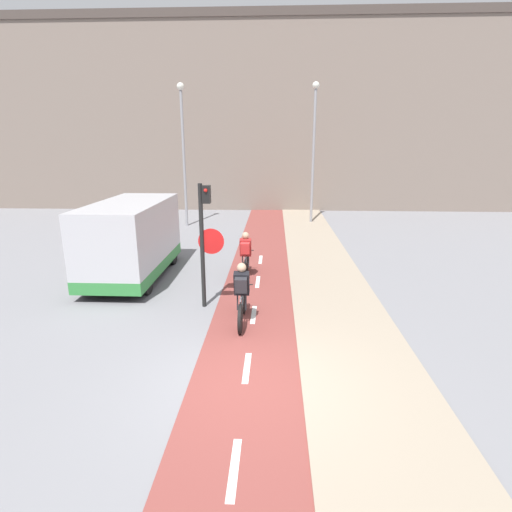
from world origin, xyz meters
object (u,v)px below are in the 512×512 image
Objects in this scene: traffic_light_pole at (205,233)px; van at (132,241)px; street_lamp_far at (183,142)px; cyclist_near at (242,295)px; street_lamp_sidewalk at (314,140)px; cyclist_far at (246,256)px.

traffic_light_pole reaches higher than van.
street_lamp_far is 13.03m from cyclist_near.
traffic_light_pole is 0.46× the size of street_lamp_far.
cyclist_far is at bearing -107.08° from street_lamp_sidewalk.
cyclist_far is at bearing 70.65° from traffic_light_pole.
cyclist_near is (3.90, -11.90, -3.59)m from street_lamp_far.
street_lamp_sidewalk is 12.07m from van.
street_lamp_sidewalk reaches higher than cyclist_far.
street_lamp_far is at bearing 90.74° from van.
van reaches higher than cyclist_near.
street_lamp_sidewalk reaches higher than traffic_light_pole.
cyclist_far is (0.86, 2.45, -1.30)m from traffic_light_pole.
cyclist_near is at bearing -102.05° from street_lamp_sidewalk.
street_lamp_sidewalk is at bearing 77.95° from cyclist_near.
street_lamp_sidewalk reaches higher than van.
traffic_light_pole is at bearing 135.29° from cyclist_near.
street_lamp_sidewalk is 3.94× the size of cyclist_near.
street_lamp_far is 6.76m from street_lamp_sidewalk.
van is at bearing -124.30° from street_lamp_sidewalk.
traffic_light_pole is 11.51m from street_lamp_far.
street_lamp_sidewalk reaches higher than street_lamp_far.
cyclist_near is (-2.77, -12.96, -3.67)m from street_lamp_sidewalk.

